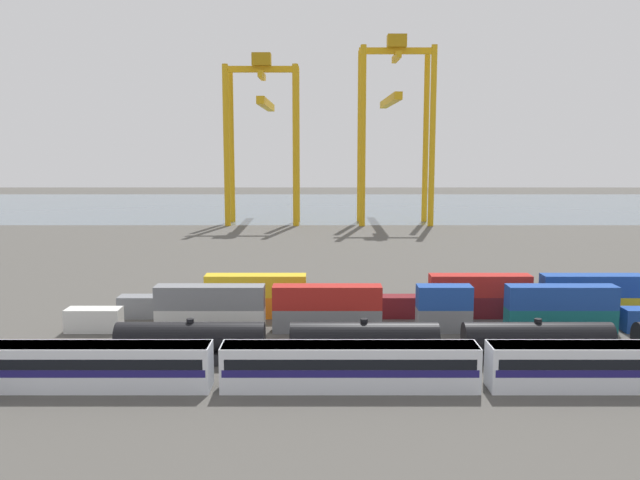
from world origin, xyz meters
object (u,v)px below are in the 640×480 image
Objects in this scene: gantry_crane_central at (395,113)px; passenger_train at (350,365)px; shipping_container_1 at (211,320)px; shipping_container_12 at (145,306)px; shipping_container_16 at (480,306)px; shipping_container_0 at (95,320)px; shipping_container_5 at (444,320)px; shipping_container_15 at (368,306)px; shipping_container_7 at (561,320)px; gantry_crane_west at (264,121)px; freight_tank_row at (451,342)px.

passenger_train is at bearing -97.82° from gantry_crane_central.
shipping_container_1 is 10.95m from shipping_container_12.
shipping_container_16 is (16.74, 24.05, -0.84)m from passenger_train.
shipping_container_16 is at bearing 7.95° from shipping_container_0.
shipping_container_1 is 26.04m from shipping_container_5.
shipping_container_15 is (-8.05, 6.22, 0.00)m from shipping_container_5.
gantry_crane_west reaches higher than shipping_container_7.
shipping_container_1 is at bearing -34.59° from shipping_container_12.
shipping_container_0 is at bearing -122.80° from shipping_container_12.
shipping_container_1 is 2.00× the size of shipping_container_12.
shipping_container_1 is at bearing -106.63° from gantry_crane_central.
shipping_container_12 is 27.00m from shipping_container_15.
shipping_container_5 is 8.27m from shipping_container_16.
shipping_container_15 is at bearing 82.33° from passenger_train.
shipping_container_5 is 0.50× the size of shipping_container_15.
gantry_crane_central is (5.80, 106.62, 27.77)m from shipping_container_5.
shipping_container_12 is 103.66m from gantry_crane_west.
shipping_container_0 is 7.40m from shipping_container_12.
freight_tank_row is 10.55× the size of shipping_container_5.
passenger_train is 33.82m from shipping_container_12.
gantry_crane_central is at bearing 67.18° from shipping_container_0.
freight_tank_row reaches higher than shipping_container_7.
shipping_container_1 is 2.00× the size of shipping_container_5.
freight_tank_row is at bearing -68.52° from shipping_container_15.
shipping_container_16 is (6.80, 17.03, -0.71)m from freight_tank_row.
shipping_container_0 is 0.12× the size of gantry_crane_central.
passenger_train is 1.39× the size of gantry_crane_central.
freight_tank_row is 5.26× the size of shipping_container_1.
shipping_container_12 and shipping_container_16 have the same top height.
gantry_crane_west is (-27.45, 117.27, 24.96)m from freight_tank_row.
passenger_train is at bearing -97.67° from shipping_container_15.
gantry_crane_west reaches higher than shipping_container_5.
freight_tank_row is 1.45× the size of gantry_crane_west.
gantry_crane_west reaches higher than shipping_container_0.
passenger_train is at bearing -124.84° from shipping_container_16.
shipping_container_12 is (-48.07, 6.22, 0.00)m from shipping_container_7.
shipping_container_12 is at bearing 172.63° from shipping_container_7.
shipping_container_1 and shipping_container_15 have the same top height.
gantry_crane_west reaches higher than shipping_container_1.
shipping_container_7 is 110.41m from gantry_crane_central.
shipping_container_7 is at bearing -7.37° from shipping_container_12.
shipping_container_1 is 114.68m from gantry_crane_central.
shipping_container_7 is at bearing 0.00° from shipping_container_5.
gantry_crane_west is (-28.80, 106.45, 25.66)m from shipping_container_5.
gantry_crane_west is 0.91× the size of gantry_crane_central.
passenger_train is 12.17m from freight_tank_row.
freight_tank_row reaches higher than shipping_container_16.
shipping_container_15 is 0.25× the size of gantry_crane_central.
freight_tank_row is 37.77m from shipping_container_12.
shipping_container_0 is 0.50× the size of shipping_container_16.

